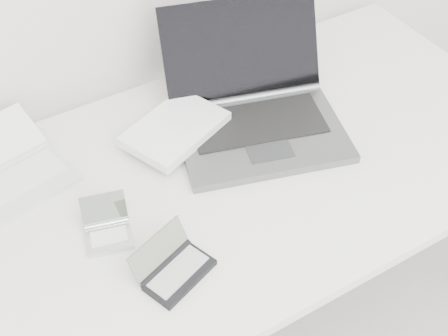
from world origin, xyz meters
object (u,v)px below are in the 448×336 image
desk (226,184)px  laptop_large (238,114)px  palmtop_charcoal (174,268)px  netbook_open_white (16,171)px

desk → laptop_large: (0.11, 0.12, 0.09)m
palmtop_charcoal → desk: bearing=19.1°
palmtop_charcoal → netbook_open_white: bearing=93.9°
laptop_large → desk: bearing=-115.2°
netbook_open_white → palmtop_charcoal: (0.19, -0.43, -0.00)m
laptop_large → palmtop_charcoal: bearing=-121.4°
desk → palmtop_charcoal: bearing=-141.1°
netbook_open_white → palmtop_charcoal: 0.47m
laptop_large → netbook_open_white: bearing=-175.7°
desk → laptop_large: bearing=48.3°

